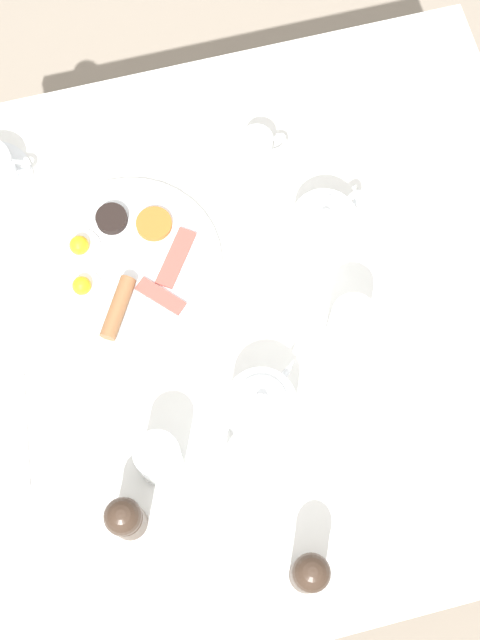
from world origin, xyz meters
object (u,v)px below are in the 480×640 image
Objects in this scene: water_glass_tall at (159,459)px; fork_by_plate at (23,431)px; teapot_far at (323,229)px; creamer_jug at (257,148)px; salt_grinder at (313,573)px; pepper_grinder at (126,519)px; teapot_near at (260,408)px; breakfast_plate at (124,265)px; wine_glass_spare at (350,327)px.

water_glass_tall is 0.56× the size of fork_by_plate.
teapot_far reaches higher than creamer_jug.
creamer_jug is 0.69m from salt_grinder.
pepper_grinder reaches higher than fork_by_plate.
teapot_near is 1.26× the size of pepper_grinder.
pepper_grinder is 0.66× the size of fork_by_plate.
fork_by_plate is (-0.20, 0.10, -0.05)m from water_glass_tall.
salt_grinder is (0.24, -0.14, 0.00)m from pepper_grinder.
breakfast_plate reaches higher than fork_by_plate.
breakfast_plate is 0.31m from fork_by_plate.
salt_grinder reaches higher than creamer_jug.
salt_grinder is (0.16, -0.54, 0.05)m from breakfast_plate.
teapot_far is 0.53m from salt_grinder.
water_glass_tall is 1.28× the size of creamer_jug.
pepper_grinder reaches higher than teapot_far.
teapot_near is 0.37m from fork_by_plate.
teapot_far is 0.55m from pepper_grinder.
fork_by_plate is (-0.36, 0.06, -0.04)m from teapot_near.
creamer_jug is (0.11, 0.43, -0.01)m from teapot_near.
water_glass_tall reaches higher than breakfast_plate.
water_glass_tall is (-0.16, -0.04, 0.01)m from teapot_near.
breakfast_plate is 3.90× the size of creamer_jug.
teapot_far reaches higher than breakfast_plate.
water_glass_tall is at bearing -92.00° from breakfast_plate.
salt_grinder reaches higher than teapot_far.
wine_glass_spare is (-0.01, -0.17, 0.02)m from teapot_far.
salt_grinder reaches higher than teapot_near.
salt_grinder is at bearing -73.19° from breakfast_plate.
teapot_near is at bearing -152.26° from wine_glass_spare.
breakfast_plate is at bearing -151.57° from creamer_jug.
teapot_far is 0.18m from creamer_jug.
creamer_jug is at bearing 58.36° from pepper_grinder.
teapot_near reaches higher than fork_by_plate.
teapot_near reaches higher than breakfast_plate.
teapot_near is 0.17m from water_glass_tall.
pepper_grinder reaches higher than breakfast_plate.
wine_glass_spare reaches higher than creamer_jug.
salt_grinder reaches higher than water_glass_tall.
creamer_jug is at bearing 38.23° from fork_by_plate.
teapot_near is at bearing 92.81° from salt_grinder.
salt_grinder is at bearing -98.01° from creamer_jug.
salt_grinder is (-0.15, -0.34, 0.00)m from wine_glass_spare.
teapot_near is at bearing -62.62° from breakfast_plate.
pepper_grinder reaches higher than teapot_near.
salt_grinder reaches higher than breakfast_plate.
wine_glass_spare is 0.37m from salt_grinder.
teapot_near is at bearing 13.21° from water_glass_tall.
pepper_grinder is at bearing -53.09° from fork_by_plate.
fork_by_plate is at bearing 152.59° from water_glass_tall.
breakfast_plate is at bearing 106.81° from salt_grinder.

